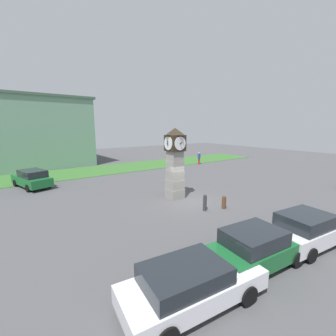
{
  "coord_description": "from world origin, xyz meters",
  "views": [
    {
      "loc": [
        -10.1,
        -11.85,
        5.4
      ],
      "look_at": [
        -0.13,
        2.54,
        2.12
      ],
      "focal_mm": 24.0,
      "sensor_mm": 36.0,
      "label": 1
    }
  ],
  "objects_px": {
    "car_by_building": "(307,229)",
    "car_silver_hatch": "(32,178)",
    "car_near_tower": "(257,247)",
    "bollard_mid_row": "(205,202)",
    "bollard_near_tower": "(224,202)",
    "car_navy_sedan": "(191,283)",
    "pedestrian_near_bench": "(199,157)",
    "clock_tower": "(175,162)"
  },
  "relations": [
    {
      "from": "bollard_mid_row",
      "to": "pedestrian_near_bench",
      "type": "xyz_separation_m",
      "value": [
        11.93,
        13.61,
        0.44
      ]
    },
    {
      "from": "car_navy_sedan",
      "to": "pedestrian_near_bench",
      "type": "xyz_separation_m",
      "value": [
        17.76,
        19.07,
        0.27
      ]
    },
    {
      "from": "bollard_near_tower",
      "to": "car_by_building",
      "type": "bearing_deg",
      "value": -95.44
    },
    {
      "from": "car_navy_sedan",
      "to": "car_by_building",
      "type": "height_order",
      "value": "car_by_building"
    },
    {
      "from": "bollard_mid_row",
      "to": "car_silver_hatch",
      "type": "relative_size",
      "value": 0.23
    },
    {
      "from": "car_near_tower",
      "to": "bollard_near_tower",
      "type": "bearing_deg",
      "value": 52.8
    },
    {
      "from": "clock_tower",
      "to": "car_near_tower",
      "type": "distance_m",
      "value": 9.16
    },
    {
      "from": "bollard_near_tower",
      "to": "car_navy_sedan",
      "type": "relative_size",
      "value": 0.19
    },
    {
      "from": "clock_tower",
      "to": "pedestrian_near_bench",
      "type": "height_order",
      "value": "clock_tower"
    },
    {
      "from": "car_navy_sedan",
      "to": "car_silver_hatch",
      "type": "xyz_separation_m",
      "value": [
        -2.9,
        18.34,
        0.09
      ]
    },
    {
      "from": "clock_tower",
      "to": "car_by_building",
      "type": "bearing_deg",
      "value": -84.65
    },
    {
      "from": "car_silver_hatch",
      "to": "pedestrian_near_bench",
      "type": "distance_m",
      "value": 20.67
    },
    {
      "from": "bollard_mid_row",
      "to": "bollard_near_tower",
      "type": "bearing_deg",
      "value": -19.91
    },
    {
      "from": "car_near_tower",
      "to": "pedestrian_near_bench",
      "type": "distance_m",
      "value": 23.85
    },
    {
      "from": "clock_tower",
      "to": "bollard_mid_row",
      "type": "relative_size",
      "value": 4.83
    },
    {
      "from": "car_silver_hatch",
      "to": "bollard_mid_row",
      "type": "bearing_deg",
      "value": -55.89
    },
    {
      "from": "car_navy_sedan",
      "to": "car_by_building",
      "type": "xyz_separation_m",
      "value": [
        6.61,
        -0.35,
        0.08
      ]
    },
    {
      "from": "bollard_mid_row",
      "to": "car_navy_sedan",
      "type": "relative_size",
      "value": 0.23
    },
    {
      "from": "clock_tower",
      "to": "car_navy_sedan",
      "type": "xyz_separation_m",
      "value": [
        -5.77,
        -8.65,
        -2.06
      ]
    },
    {
      "from": "clock_tower",
      "to": "car_near_tower",
      "type": "bearing_deg",
      "value": -105.58
    },
    {
      "from": "car_navy_sedan",
      "to": "car_near_tower",
      "type": "bearing_deg",
      "value": 0.83
    },
    {
      "from": "bollard_mid_row",
      "to": "car_by_building",
      "type": "relative_size",
      "value": 0.26
    },
    {
      "from": "bollard_mid_row",
      "to": "pedestrian_near_bench",
      "type": "bearing_deg",
      "value": 48.76
    },
    {
      "from": "clock_tower",
      "to": "bollard_mid_row",
      "type": "height_order",
      "value": "clock_tower"
    },
    {
      "from": "bollard_mid_row",
      "to": "car_near_tower",
      "type": "relative_size",
      "value": 0.26
    },
    {
      "from": "clock_tower",
      "to": "car_silver_hatch",
      "type": "xyz_separation_m",
      "value": [
        -8.67,
        9.68,
        -1.97
      ]
    },
    {
      "from": "car_by_building",
      "to": "pedestrian_near_bench",
      "type": "distance_m",
      "value": 22.38
    },
    {
      "from": "car_near_tower",
      "to": "car_silver_hatch",
      "type": "bearing_deg",
      "value": 108.92
    },
    {
      "from": "pedestrian_near_bench",
      "to": "car_near_tower",
      "type": "bearing_deg",
      "value": -127.11
    },
    {
      "from": "bollard_mid_row",
      "to": "car_near_tower",
      "type": "distance_m",
      "value": 5.94
    },
    {
      "from": "car_by_building",
      "to": "car_silver_hatch",
      "type": "height_order",
      "value": "car_silver_hatch"
    },
    {
      "from": "bollard_mid_row",
      "to": "pedestrian_near_bench",
      "type": "relative_size",
      "value": 0.63
    },
    {
      "from": "car_navy_sedan",
      "to": "car_by_building",
      "type": "distance_m",
      "value": 6.62
    },
    {
      "from": "pedestrian_near_bench",
      "to": "car_by_building",
      "type": "bearing_deg",
      "value": -119.87
    },
    {
      "from": "clock_tower",
      "to": "car_silver_hatch",
      "type": "relative_size",
      "value": 1.09
    },
    {
      "from": "car_by_building",
      "to": "bollard_near_tower",
      "type": "bearing_deg",
      "value": 84.56
    },
    {
      "from": "clock_tower",
      "to": "car_by_building",
      "type": "height_order",
      "value": "clock_tower"
    },
    {
      "from": "car_navy_sedan",
      "to": "clock_tower",
      "type": "bearing_deg",
      "value": 56.3
    },
    {
      "from": "car_navy_sedan",
      "to": "car_silver_hatch",
      "type": "bearing_deg",
      "value": 98.97
    },
    {
      "from": "bollard_near_tower",
      "to": "car_by_building",
      "type": "distance_m",
      "value": 5.37
    },
    {
      "from": "clock_tower",
      "to": "bollard_near_tower",
      "type": "xyz_separation_m",
      "value": [
        1.35,
        -3.67,
        -2.32
      ]
    },
    {
      "from": "clock_tower",
      "to": "pedestrian_near_bench",
      "type": "relative_size",
      "value": 3.06
    }
  ]
}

